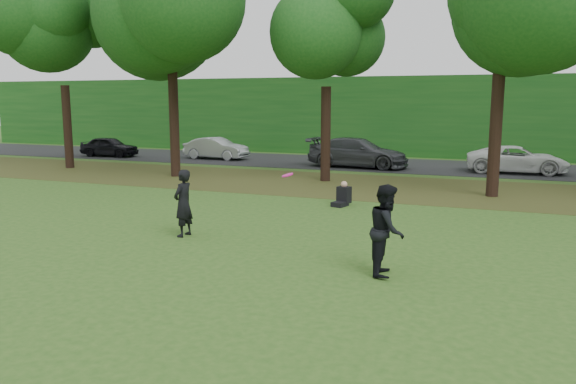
% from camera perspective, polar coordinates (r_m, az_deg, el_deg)
% --- Properties ---
extents(ground, '(120.00, 120.00, 0.00)m').
position_cam_1_polar(ground, '(11.17, -3.02, -9.27)').
color(ground, '#295019').
rests_on(ground, ground).
extents(leaf_litter, '(60.00, 7.00, 0.01)m').
position_cam_1_polar(leaf_litter, '(23.33, 10.17, 0.46)').
color(leaf_litter, '#483B19').
rests_on(leaf_litter, ground).
extents(street, '(70.00, 7.00, 0.02)m').
position_cam_1_polar(street, '(31.15, 13.03, 2.59)').
color(street, black).
rests_on(street, ground).
extents(far_hedge, '(70.00, 3.00, 5.00)m').
position_cam_1_polar(far_hedge, '(36.92, 14.53, 7.44)').
color(far_hedge, '#154B17').
rests_on(far_hedge, ground).
extents(player_left, '(0.48, 0.68, 1.77)m').
position_cam_1_polar(player_left, '(14.94, -10.59, -1.12)').
color(player_left, black).
rests_on(player_left, ground).
extents(player_right, '(0.82, 0.99, 1.88)m').
position_cam_1_polar(player_right, '(11.65, 10.02, -3.81)').
color(player_right, black).
rests_on(player_right, ground).
extents(parked_cars, '(37.36, 3.01, 1.54)m').
position_cam_1_polar(parked_cars, '(29.72, 12.12, 3.70)').
color(parked_cars, black).
rests_on(parked_cars, street).
extents(frisbee, '(0.33, 0.33, 0.12)m').
position_cam_1_polar(frisbee, '(12.99, -0.06, 1.74)').
color(frisbee, '#DF1287').
rests_on(frisbee, ground).
extents(seated_person, '(0.57, 0.81, 0.83)m').
position_cam_1_polar(seated_person, '(19.15, 5.59, -0.45)').
color(seated_person, black).
rests_on(seated_person, ground).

